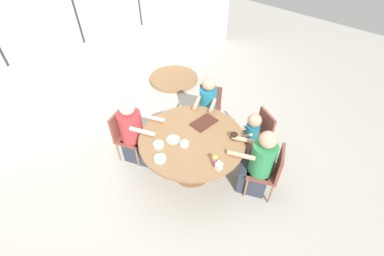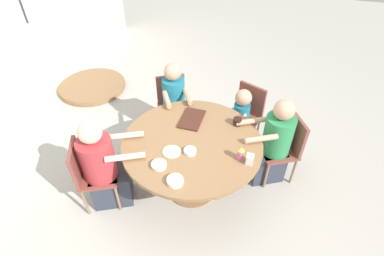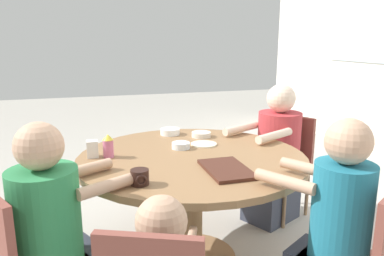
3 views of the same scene
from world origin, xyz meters
name	(u,v)px [view 3 (image 3 of 3)]	position (x,y,z in m)	size (l,w,h in m)	color
dining_table	(192,175)	(0.00, 0.00, 0.62)	(1.46, 1.46, 0.75)	olive
chair_for_man_blue_shirt	(366,255)	(0.95, 0.56, 0.50)	(0.55, 0.55, 0.85)	brown
chair_for_man_teal_shirt	(287,157)	(-0.49, 0.99, 0.50)	(0.54, 0.54, 0.85)	brown
person_woman_green_shirt	(56,244)	(0.44, -0.83, 0.51)	(0.56, 0.66, 1.12)	#333847
person_man_blue_shirt	(333,239)	(0.81, 0.48, 0.53)	(0.58, 0.50, 1.13)	#333847
person_man_teal_shirt	(275,161)	(-0.41, 0.84, 0.51)	(0.58, 0.71, 1.14)	#333847
food_tray_dark	(227,169)	(0.34, 0.10, 0.76)	(0.37, 0.23, 0.02)	#472319
coffee_mug	(140,177)	(0.41, -0.40, 0.79)	(0.10, 0.10, 0.08)	black
sippy_cup	(108,146)	(-0.11, -0.52, 0.83)	(0.07, 0.07, 0.15)	#CC668C
milk_carton_small	(92,149)	(-0.14, -0.61, 0.81)	(0.07, 0.07, 0.11)	silver
bowl_white_shallow	(170,132)	(-0.57, -0.01, 0.78)	(0.15, 0.15, 0.05)	white
bowl_cereal	(201,134)	(-0.43, 0.20, 0.77)	(0.15, 0.15, 0.04)	silver
bowl_fruit	(181,145)	(-0.17, -0.03, 0.77)	(0.12, 0.12, 0.04)	silver
plate_tortillas	(204,144)	(-0.21, 0.15, 0.76)	(0.18, 0.18, 0.01)	beige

